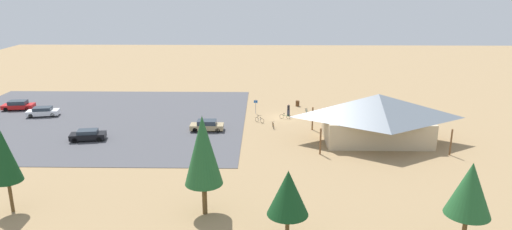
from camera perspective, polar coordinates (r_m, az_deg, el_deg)
name	(u,v)px	position (r m, az deg, el deg)	size (l,w,h in m)	color
ground	(283,117)	(68.22, 3.28, -0.31)	(160.00, 160.00, 0.00)	#9E7F56
parking_lot_asphalt	(95,120)	(70.82, -19.17, -0.56)	(43.24, 35.37, 0.05)	#4C4C51
bike_pavilion	(377,115)	(58.97, 14.68, -0.01)	(15.30, 9.62, 6.08)	#C6B28E
trash_bin	(298,103)	(74.49, 5.12, 1.43)	(0.60, 0.60, 0.90)	brown
lot_sign	(256,105)	(69.64, -0.04, 1.27)	(0.56, 0.08, 2.20)	#99999E
pine_far_west	(470,189)	(36.87, 24.80, -8.28)	(3.27, 3.27, 7.02)	brown
pine_midwest	(203,151)	(38.79, -6.53, -4.36)	(3.23, 3.23, 8.80)	brown
pine_east	(4,156)	(44.41, -28.51, -4.49)	(2.50, 2.50, 7.44)	brown
pine_center	(288,193)	(35.08, 3.95, -9.52)	(3.16, 3.16, 5.91)	brown
bicycle_blue_front_row	(404,116)	(70.89, 17.75, -0.14)	(0.48, 1.63, 0.76)	black
bicycle_green_near_sign	(285,116)	(67.52, 3.61, -0.17)	(1.65, 0.48, 0.83)	black
bicycle_purple_back_row	(336,109)	(72.38, 9.85, 0.73)	(1.49, 0.72, 0.77)	black
bicycle_orange_by_bin	(273,125)	(63.20, 2.13, -1.30)	(0.48, 1.70, 0.77)	black
bicycle_silver_yard_right	(259,120)	(65.62, 0.43, -0.62)	(1.30, 1.07, 0.82)	black
bicycle_black_near_porch	(327,110)	(71.32, 8.74, 0.55)	(1.18, 1.16, 0.81)	black
bicycle_teal_yard_front	(307,112)	(70.30, 6.24, 0.42)	(0.48, 1.62, 0.80)	black
bicycle_yellow_yard_left	(391,116)	(70.13, 16.20, -0.17)	(0.48, 1.71, 0.85)	black
car_black_mid_lot	(88,135)	(61.84, -19.95, -2.32)	(4.53, 2.54, 1.36)	black
car_tan_near_entry	(207,125)	(62.19, -6.05, -1.28)	(4.43, 1.93, 1.44)	tan
car_red_second_row	(18,105)	(80.81, -27.17, 1.08)	(4.83, 2.40, 1.45)	red
car_white_front_row	(43,112)	(75.38, -24.71, 0.38)	(4.71, 2.62, 1.37)	white
visitor_near_lot	(288,110)	(68.82, 4.01, 0.67)	(0.40, 0.39, 1.86)	#2D3347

